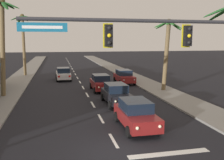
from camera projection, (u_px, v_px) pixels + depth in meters
The scene contains 13 objects.
ground_plane at pixel (120, 152), 11.92m from camera, with size 220.00×220.00×0.00m, color black.
sidewalk_right at pixel (141, 81), 32.86m from camera, with size 3.20×110.00×0.14m, color gray.
sidewalk_left at pixel (14, 85), 29.56m from camera, with size 3.20×110.00×0.14m, color gray.
lane_markings at pixel (84, 83), 31.25m from camera, with size 4.28×87.70×0.01m.
traffic_signal_mast at pixel (189, 48), 11.56m from camera, with size 11.10×0.41×6.89m.
sedan_lead_at_stop_bar at pixel (136, 114), 15.24m from camera, with size 1.95×4.45×1.68m.
sedan_third_in_queue at pixel (116, 94), 20.98m from camera, with size 2.03×4.48×1.68m.
sedan_fifth_in_queue at pixel (101, 82), 26.63m from camera, with size 1.99×4.47×1.68m.
sedan_oncoming_far at pixel (63, 74), 33.69m from camera, with size 2.04×4.49×1.68m.
sedan_parked_nearest_kerb at pixel (124, 76), 31.10m from camera, with size 1.97×4.46×1.68m.
palm_left_second at pixel (2, 35), 22.78m from camera, with size 3.09×2.90×8.94m.
palm_left_third at pixel (23, 36), 36.76m from camera, with size 3.52×3.29×9.03m.
palm_right_second at pixel (167, 43), 25.74m from camera, with size 3.13×3.36×7.40m.
Camera 1 is at (-2.79, -10.90, 5.22)m, focal length 40.54 mm.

